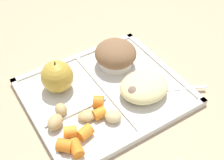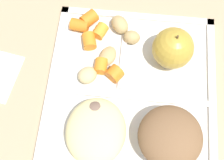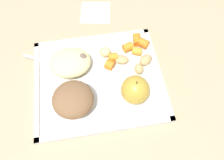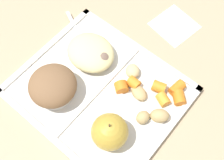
{
  "view_description": "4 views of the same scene",
  "coord_description": "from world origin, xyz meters",
  "px_view_note": "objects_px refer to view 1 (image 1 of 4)",
  "views": [
    {
      "loc": [
        -0.24,
        -0.41,
        0.5
      ],
      "look_at": [
        0.01,
        -0.01,
        0.05
      ],
      "focal_mm": 48.75,
      "sensor_mm": 36.0,
      "label": 1
    },
    {
      "loc": [
        0.16,
        -0.02,
        0.5
      ],
      "look_at": [
        -0.02,
        -0.03,
        0.04
      ],
      "focal_mm": 47.78,
      "sensor_mm": 36.0,
      "label": 2
    },
    {
      "loc": [
        0.01,
        0.29,
        0.53
      ],
      "look_at": [
        -0.03,
        0.03,
        0.05
      ],
      "focal_mm": 35.66,
      "sensor_mm": 36.0,
      "label": 3
    },
    {
      "loc": [
        -0.19,
        0.19,
        0.59
      ],
      "look_at": [
        -0.02,
        -0.02,
        0.05
      ],
      "focal_mm": 47.02,
      "sensor_mm": 36.0,
      "label": 4
    }
  ],
  "objects_px": {
    "lunch_tray": "(105,93)",
    "plastic_fork": "(166,90)",
    "bran_muffin": "(116,55)",
    "green_apple": "(57,77)"
  },
  "relations": [
    {
      "from": "plastic_fork",
      "to": "bran_muffin",
      "type": "bearing_deg",
      "value": 109.74
    },
    {
      "from": "lunch_tray",
      "to": "bran_muffin",
      "type": "height_order",
      "value": "bran_muffin"
    },
    {
      "from": "lunch_tray",
      "to": "green_apple",
      "type": "height_order",
      "value": "green_apple"
    },
    {
      "from": "lunch_tray",
      "to": "plastic_fork",
      "type": "height_order",
      "value": "lunch_tray"
    },
    {
      "from": "lunch_tray",
      "to": "plastic_fork",
      "type": "distance_m",
      "value": 0.14
    },
    {
      "from": "green_apple",
      "to": "bran_muffin",
      "type": "xyz_separation_m",
      "value": [
        0.15,
        -0.0,
        -0.01
      ]
    },
    {
      "from": "bran_muffin",
      "to": "plastic_fork",
      "type": "bearing_deg",
      "value": -70.26
    },
    {
      "from": "green_apple",
      "to": "bran_muffin",
      "type": "bearing_deg",
      "value": -0.0
    },
    {
      "from": "lunch_tray",
      "to": "bran_muffin",
      "type": "bearing_deg",
      "value": 42.92
    },
    {
      "from": "lunch_tray",
      "to": "green_apple",
      "type": "bearing_deg",
      "value": 142.33
    }
  ]
}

